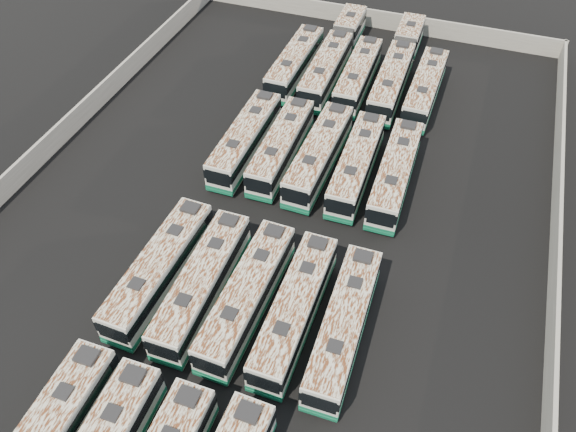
# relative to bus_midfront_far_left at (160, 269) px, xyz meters

# --- Properties ---
(ground) EXTENTS (140.00, 140.00, 0.00)m
(ground) POSITION_rel_bus_midfront_far_left_xyz_m (5.08, 8.11, -1.76)
(ground) COLOR black
(ground) RESTS_ON ground
(perimeter_wall) EXTENTS (45.20, 73.20, 2.20)m
(perimeter_wall) POSITION_rel_bus_midfront_far_left_xyz_m (5.08, 8.11, -0.66)
(perimeter_wall) COLOR slate
(perimeter_wall) RESTS_ON ground
(bus_midfront_far_left) EXTENTS (2.90, 12.31, 3.45)m
(bus_midfront_far_left) POSITION_rel_bus_midfront_far_left_xyz_m (0.00, 0.00, 0.00)
(bus_midfront_far_left) COLOR beige
(bus_midfront_far_left) RESTS_ON ground
(bus_midfront_left) EXTENTS (2.73, 12.17, 3.42)m
(bus_midfront_left) POSITION_rel_bus_midfront_far_left_xyz_m (3.49, -0.14, -0.02)
(bus_midfront_left) COLOR beige
(bus_midfront_left) RESTS_ON ground
(bus_midfront_center) EXTENTS (2.86, 12.26, 3.44)m
(bus_midfront_center) POSITION_rel_bus_midfront_far_left_xyz_m (6.94, -0.07, -0.01)
(bus_midfront_center) COLOR beige
(bus_midfront_center) RESTS_ON ground
(bus_midfront_right) EXTENTS (2.58, 12.07, 3.40)m
(bus_midfront_right) POSITION_rel_bus_midfront_far_left_xyz_m (10.45, 0.00, -0.03)
(bus_midfront_right) COLOR beige
(bus_midfront_right) RESTS_ON ground
(bus_midfront_far_right) EXTENTS (2.79, 12.07, 3.39)m
(bus_midfront_far_right) POSITION_rel_bus_midfront_far_left_xyz_m (13.97, -0.10, -0.03)
(bus_midfront_far_right) COLOR beige
(bus_midfront_far_right) RESTS_ON ground
(bus_midback_far_left) EXTENTS (2.62, 12.18, 3.43)m
(bus_midback_far_left) POSITION_rel_bus_midfront_far_left_xyz_m (-0.02, 16.14, -0.01)
(bus_midback_far_left) COLOR beige
(bus_midback_far_left) RESTS_ON ground
(bus_midback_left) EXTENTS (2.72, 12.00, 3.37)m
(bus_midback_left) POSITION_rel_bus_midfront_far_left_xyz_m (3.43, 16.33, -0.04)
(bus_midback_left) COLOR beige
(bus_midback_left) RESTS_ON ground
(bus_midback_center) EXTENTS (2.88, 12.44, 3.49)m
(bus_midback_center) POSITION_rel_bus_midfront_far_left_xyz_m (7.01, 16.31, 0.02)
(bus_midback_center) COLOR beige
(bus_midback_center) RESTS_ON ground
(bus_midback_right) EXTENTS (2.79, 12.11, 3.40)m
(bus_midback_right) POSITION_rel_bus_midfront_far_left_xyz_m (10.50, 16.23, -0.03)
(bus_midback_right) COLOR beige
(bus_midback_right) RESTS_ON ground
(bus_midback_far_right) EXTENTS (2.77, 12.19, 3.42)m
(bus_midback_far_right) POSITION_rel_bus_midfront_far_left_xyz_m (13.95, 16.19, -0.01)
(bus_midback_far_right) COLOR beige
(bus_midback_far_right) RESTS_ON ground
(bus_back_far_left) EXTENTS (2.65, 12.26, 3.45)m
(bus_back_far_left) POSITION_rel_bus_midfront_far_left_xyz_m (-0.10, 30.18, -0.00)
(bus_back_far_left) COLOR beige
(bus_back_far_left) RESTS_ON ground
(bus_back_left) EXTENTS (2.93, 19.28, 3.49)m
(bus_back_left) POSITION_rel_bus_midfront_far_left_xyz_m (3.42, 33.25, 0.02)
(bus_back_left) COLOR beige
(bus_back_left) RESTS_ON ground
(bus_back_center) EXTENTS (2.78, 12.07, 3.39)m
(bus_back_center) POSITION_rel_bus_midfront_far_left_xyz_m (6.94, 30.12, -0.03)
(bus_back_center) COLOR beige
(bus_back_center) RESTS_ON ground
(bus_back_right) EXTENTS (2.90, 19.26, 3.49)m
(bus_back_right) POSITION_rel_bus_midfront_far_left_xyz_m (10.47, 33.36, 0.02)
(bus_back_right) COLOR beige
(bus_back_right) RESTS_ON ground
(bus_back_far_right) EXTENTS (2.71, 12.08, 3.40)m
(bus_back_far_right) POSITION_rel_bus_midfront_far_left_xyz_m (14.03, 30.10, -0.03)
(bus_back_far_right) COLOR beige
(bus_back_far_right) RESTS_ON ground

